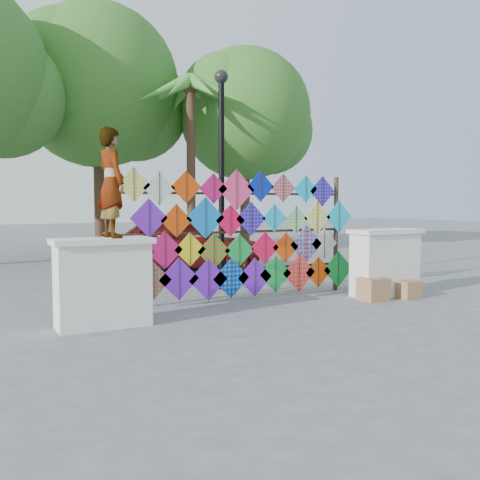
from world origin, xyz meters
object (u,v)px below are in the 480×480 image
Objects in this scene: sedan at (182,243)px; kite_rack at (243,236)px; lamppost at (221,158)px; vendor_woman at (111,183)px.

kite_rack is at bearing -168.62° from sedan.
sedan is at bearing 81.68° from lamppost.
kite_rack is 1.18× the size of sedan.
sedan is (3.34, 5.51, -1.35)m from vendor_woman.
vendor_woman is at bearing 168.73° from sedan.
kite_rack is 4.66m from sedan.
vendor_woman is 0.38× the size of sedan.
lamppost is at bearing 80.87° from kite_rack.
lamppost is (2.85, 2.20, 0.62)m from vendor_woman.
lamppost reaches higher than sedan.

